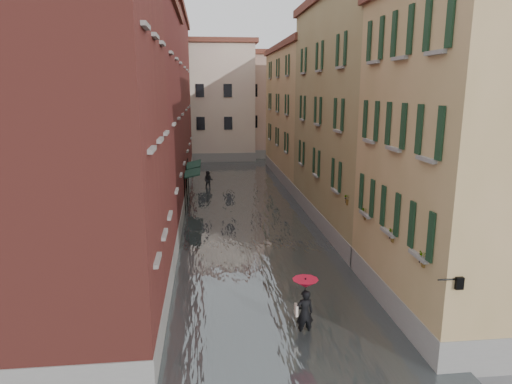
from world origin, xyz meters
TOP-DOWN VIEW (x-y plane):
  - ground at (0.00, 0.00)m, footprint 120.00×120.00m
  - floodwater at (0.00, 13.00)m, footprint 10.00×60.00m
  - building_left_near at (-7.00, -2.00)m, footprint 6.00×8.00m
  - building_left_mid at (-7.00, 9.00)m, footprint 6.00×14.00m
  - building_left_far at (-7.00, 24.00)m, footprint 6.00×16.00m
  - building_right_near at (7.00, -2.00)m, footprint 6.00×8.00m
  - building_right_mid at (7.00, 9.00)m, footprint 6.00×14.00m
  - building_right_far at (7.00, 24.00)m, footprint 6.00×16.00m
  - building_end_cream at (-3.00, 38.00)m, footprint 12.00×9.00m
  - building_end_pink at (6.00, 40.00)m, footprint 10.00×9.00m
  - awning_near at (-3.49, 14.15)m, footprint 1.09×2.88m
  - awning_far at (-3.48, 17.64)m, footprint 1.09×3.37m
  - wall_lantern at (4.33, -6.00)m, footprint 0.71×0.22m
  - window_planters at (4.12, -0.85)m, footprint 0.59×8.45m
  - pedestrian_main at (0.69, -3.23)m, footprint 0.87×0.87m
  - pedestrian_far at (-2.35, 20.13)m, footprint 0.87×0.74m

SIDE VIEW (x-z plane):
  - ground at x=0.00m, z-range 0.00..0.00m
  - floodwater at x=0.00m, z-range 0.00..0.20m
  - pedestrian_far at x=-2.35m, z-range 0.00..1.59m
  - pedestrian_main at x=0.69m, z-range 0.17..2.23m
  - awning_near at x=-3.49m, z-range 1.06..3.86m
  - awning_far at x=-3.48m, z-range 1.08..3.88m
  - wall_lantern at x=4.33m, z-range 2.83..3.18m
  - window_planters at x=4.12m, z-range 3.09..3.93m
  - building_right_near at x=7.00m, z-range 0.00..11.50m
  - building_right_far at x=7.00m, z-range 0.00..11.50m
  - building_end_pink at x=6.00m, z-range 0.00..12.00m
  - building_left_mid at x=-7.00m, z-range 0.00..12.50m
  - building_left_near at x=-7.00m, z-range 0.00..13.00m
  - building_right_mid at x=7.00m, z-range 0.00..13.00m
  - building_end_cream at x=-3.00m, z-range 0.00..13.00m
  - building_left_far at x=-7.00m, z-range 0.00..14.00m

